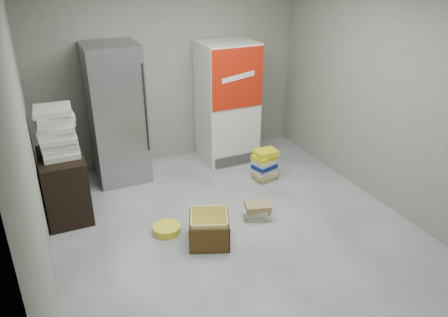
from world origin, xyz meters
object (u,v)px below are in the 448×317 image
steel_fridge (117,114)px  phonebook_stack_main (265,165)px  wood_shelf (65,185)px  cardboard_box (209,231)px  coke_cooler (227,102)px

steel_fridge → phonebook_stack_main: 2.16m
wood_shelf → cardboard_box: wood_shelf is taller
steel_fridge → cardboard_box: size_ratio=3.35×
steel_fridge → cardboard_box: (0.53, -1.98, -0.80)m
wood_shelf → cardboard_box: (1.36, -1.25, -0.25)m
steel_fridge → coke_cooler: 1.65m
coke_cooler → phonebook_stack_main: 1.15m
cardboard_box → wood_shelf: bearing=158.9°
coke_cooler → cardboard_box: size_ratio=3.17×
steel_fridge → phonebook_stack_main: size_ratio=4.26×
wood_shelf → phonebook_stack_main: size_ratio=1.79×
coke_cooler → wood_shelf: bearing=-163.7°
cardboard_box → phonebook_stack_main: bearing=61.1°
phonebook_stack_main → cardboard_box: (-1.29, -1.07, -0.08)m
phonebook_stack_main → wood_shelf: bearing=168.0°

